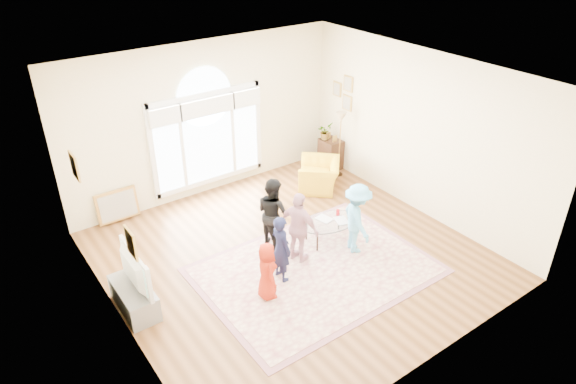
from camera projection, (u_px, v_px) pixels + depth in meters
ground at (292, 255)px, 9.06m from camera, size 6.00×6.00×0.00m
room_shell at (210, 124)px, 10.30m from camera, size 6.00×6.00×6.00m
area_rug at (316, 270)px, 8.69m from camera, size 3.60×2.60×0.02m
rug_border at (316, 270)px, 8.69m from camera, size 3.80×2.80×0.01m
tv_console at (134, 298)px, 7.77m from camera, size 0.45×1.00×0.42m
television at (130, 271)px, 7.52m from camera, size 0.17×1.06×0.61m
coffee_table at (329, 222)px, 9.27m from camera, size 1.19×0.86×0.54m
armchair at (319, 175)px, 11.08m from camera, size 1.27×1.28×0.62m
side_cabinet at (331, 154)px, 11.93m from camera, size 0.40×0.50×0.70m
floor_lamp at (341, 122)px, 11.15m from camera, size 0.32×0.32×1.51m
plant_pedestal at (324, 153)px, 11.99m from camera, size 0.20×0.20×0.70m
potted_plant at (325, 131)px, 11.72m from camera, size 0.43×0.41×0.38m
leaning_picture at (120, 221)px, 10.06m from camera, size 0.80×0.14×0.62m
child_red at (267, 271)px, 7.87m from camera, size 0.42×0.54×0.97m
child_navy at (281, 248)px, 8.22m from camera, size 0.29×0.43×1.17m
child_black at (273, 212)px, 9.02m from camera, size 0.56×0.69×1.33m
child_pink at (299, 228)px, 8.62m from camera, size 0.54×0.82×1.30m
child_blue at (357, 219)px, 8.87m from camera, size 0.73×0.95×1.30m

